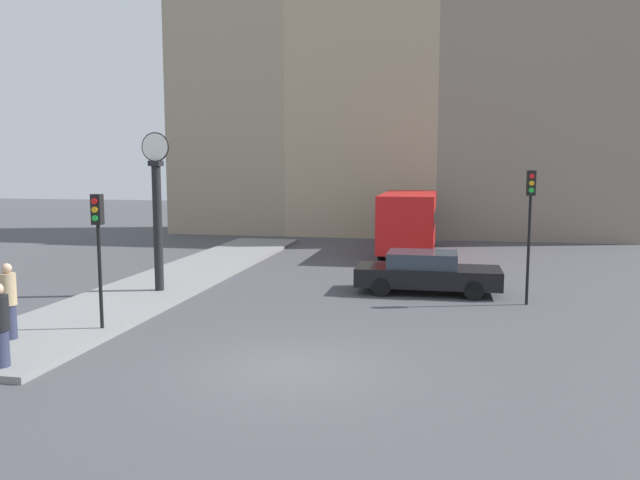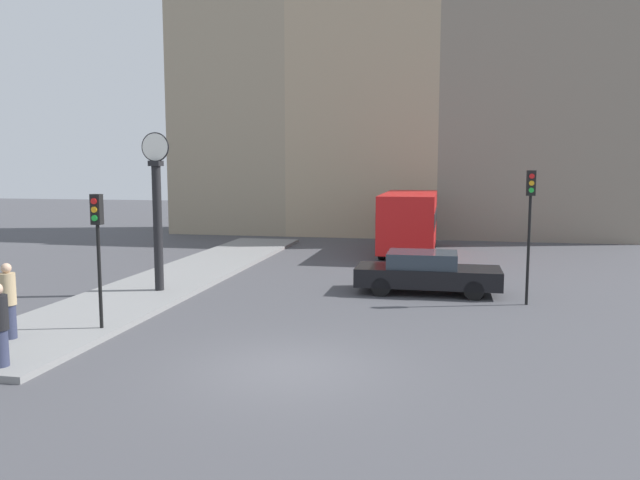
% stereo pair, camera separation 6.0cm
% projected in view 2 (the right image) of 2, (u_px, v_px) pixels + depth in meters
% --- Properties ---
extents(ground_plane, '(120.00, 120.00, 0.00)m').
position_uv_depth(ground_plane, '(287.00, 368.00, 13.13)').
color(ground_plane, '#47474C').
extents(sidewalk_corner, '(3.43, 23.46, 0.15)m').
position_uv_depth(sidewalk_corner, '(184.00, 275.00, 23.88)').
color(sidewalk_corner, gray).
rests_on(sidewalk_corner, ground_plane).
extents(building_row, '(27.67, 5.00, 19.96)m').
position_uv_depth(building_row, '(394.00, 79.00, 37.77)').
color(building_row, gray).
rests_on(building_row, ground_plane).
extents(sedan_car, '(4.76, 1.89, 1.39)m').
position_uv_depth(sedan_car, '(426.00, 272.00, 20.87)').
color(sedan_car, black).
rests_on(sedan_car, ground_plane).
extents(bus_distant, '(2.51, 7.67, 2.95)m').
position_uv_depth(bus_distant, '(410.00, 219.00, 30.30)').
color(bus_distant, red).
rests_on(bus_distant, ground_plane).
extents(traffic_light_near, '(0.26, 0.24, 3.40)m').
position_uv_depth(traffic_light_near, '(98.00, 232.00, 15.54)').
color(traffic_light_near, black).
rests_on(traffic_light_near, sidewalk_corner).
extents(traffic_light_far, '(0.26, 0.24, 4.11)m').
position_uv_depth(traffic_light_far, '(530.00, 210.00, 18.83)').
color(traffic_light_far, black).
rests_on(traffic_light_far, ground_plane).
extents(street_clock, '(0.95, 0.38, 5.17)m').
position_uv_depth(street_clock, '(157.00, 211.00, 20.36)').
color(street_clock, black).
rests_on(street_clock, sidewalk_corner).
extents(pedestrian_tan_coat, '(0.38, 0.38, 1.82)m').
position_uv_depth(pedestrian_tan_coat, '(8.00, 301.00, 14.75)').
color(pedestrian_tan_coat, '#2D334C').
rests_on(pedestrian_tan_coat, sidewalk_corner).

